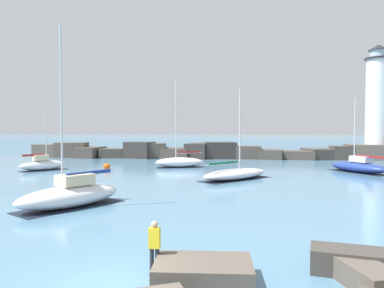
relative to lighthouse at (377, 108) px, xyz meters
The scene contains 10 objects.
open_sea_beyond 65.03m from the lighthouse, 113.60° to the left, with size 400.00×116.00×0.01m.
breakwater_jetty 24.24m from the lighthouse, behind, with size 63.38×6.67×2.59m.
lighthouse is the anchor object (origin of this frame).
sailboat_moored_0 48.59m from the lighthouse, 155.04° to the right, with size 4.63×5.15×9.73m.
sailboat_moored_1 34.59m from the lighthouse, 130.63° to the right, with size 7.18×7.47×8.56m.
sailboat_moored_2 50.92m from the lighthouse, 129.34° to the right, with size 5.72×7.01×10.75m.
sailboat_moored_5 33.30m from the lighthouse, 151.79° to the right, with size 6.19×3.74×10.74m.
sailboat_moored_6 21.89m from the lighthouse, 115.11° to the right, with size 5.52×7.41×8.03m.
mooring_buoy_orange_near 41.89m from the lighthouse, 152.33° to the right, with size 0.78×0.78×0.98m.
person_on_rocks 55.09m from the lighthouse, 117.05° to the right, with size 0.36×0.23×1.72m.
Camera 1 is at (3.43, -10.30, 4.67)m, focal length 35.00 mm.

